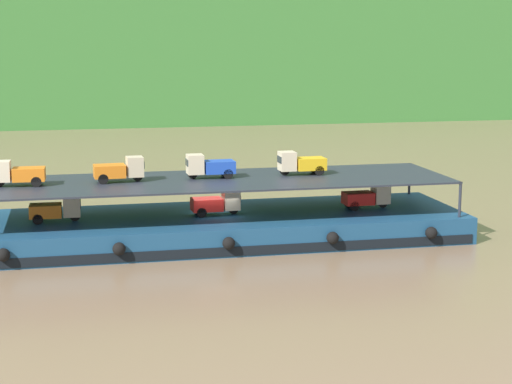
% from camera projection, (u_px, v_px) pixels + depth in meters
% --- Properties ---
extents(ground_plane, '(400.00, 400.00, 0.00)m').
position_uv_depth(ground_plane, '(215.00, 240.00, 48.43)').
color(ground_plane, '#7F664C').
extents(cargo_barge, '(28.24, 8.79, 1.50)m').
position_uv_depth(cargo_barge, '(215.00, 227.00, 48.27)').
color(cargo_barge, navy).
rests_on(cargo_barge, ground).
extents(cargo_rack, '(26.64, 7.45, 2.00)m').
position_uv_depth(cargo_rack, '(215.00, 181.00, 47.82)').
color(cargo_rack, '#232833').
rests_on(cargo_rack, cargo_barge).
extents(mini_truck_lower_stern, '(2.76, 1.23, 1.38)m').
position_uv_depth(mini_truck_lower_stern, '(56.00, 209.00, 46.16)').
color(mini_truck_lower_stern, orange).
rests_on(mini_truck_lower_stern, cargo_barge).
extents(mini_truck_lower_aft, '(2.78, 1.27, 1.38)m').
position_uv_depth(mini_truck_lower_aft, '(216.00, 203.00, 47.93)').
color(mini_truck_lower_aft, red).
rests_on(mini_truck_lower_aft, cargo_barge).
extents(mini_truck_lower_mid, '(2.76, 1.23, 1.38)m').
position_uv_depth(mini_truck_lower_mid, '(367.00, 197.00, 49.76)').
color(mini_truck_lower_mid, red).
rests_on(mini_truck_lower_mid, cargo_barge).
extents(mini_truck_upper_stern, '(2.77, 1.26, 1.38)m').
position_uv_depth(mini_truck_upper_stern, '(18.00, 173.00, 45.67)').
color(mini_truck_upper_stern, orange).
rests_on(mini_truck_upper_stern, cargo_rack).
extents(mini_truck_upper_mid, '(2.79, 1.28, 1.38)m').
position_uv_depth(mini_truck_upper_mid, '(120.00, 170.00, 46.95)').
color(mini_truck_upper_mid, orange).
rests_on(mini_truck_upper_mid, cargo_rack).
extents(mini_truck_upper_fore, '(2.76, 1.24, 1.38)m').
position_uv_depth(mini_truck_upper_fore, '(210.00, 166.00, 48.23)').
color(mini_truck_upper_fore, '#1E47B7').
rests_on(mini_truck_upper_fore, cargo_rack).
extents(mini_truck_upper_bow, '(2.77, 1.25, 1.38)m').
position_uv_depth(mini_truck_upper_bow, '(301.00, 163.00, 49.43)').
color(mini_truck_upper_bow, gold).
rests_on(mini_truck_upper_bow, cargo_rack).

